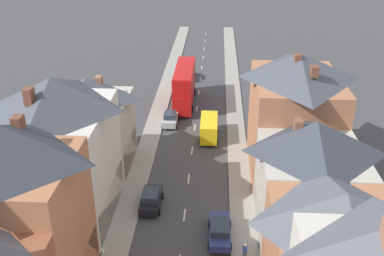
{
  "coord_description": "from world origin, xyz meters",
  "views": [
    {
      "loc": [
        2.48,
        -14.3,
        24.08
      ],
      "look_at": [
        -0.07,
        31.14,
        2.24
      ],
      "focal_mm": 42.0,
      "sensor_mm": 36.0,
      "label": 1
    }
  ],
  "objects_px": {
    "double_decker_bus_lead": "(184,85)",
    "car_near_silver": "(151,199)",
    "car_parked_right_a": "(220,230)",
    "delivery_van": "(209,128)",
    "car_near_blue": "(170,119)",
    "pedestrian_mid_left": "(245,251)",
    "car_parked_left_a": "(189,74)"
  },
  "relations": [
    {
      "from": "double_decker_bus_lead",
      "to": "car_near_silver",
      "type": "height_order",
      "value": "double_decker_bus_lead"
    },
    {
      "from": "car_parked_right_a",
      "to": "delivery_van",
      "type": "relative_size",
      "value": 0.87
    },
    {
      "from": "double_decker_bus_lead",
      "to": "car_near_blue",
      "type": "relative_size",
      "value": 2.79
    },
    {
      "from": "delivery_van",
      "to": "pedestrian_mid_left",
      "type": "bearing_deg",
      "value": -81.3
    },
    {
      "from": "car_parked_left_a",
      "to": "car_parked_right_a",
      "type": "height_order",
      "value": "car_parked_left_a"
    },
    {
      "from": "double_decker_bus_lead",
      "to": "pedestrian_mid_left",
      "type": "height_order",
      "value": "double_decker_bus_lead"
    },
    {
      "from": "car_near_blue",
      "to": "car_parked_left_a",
      "type": "bearing_deg",
      "value": 85.78
    },
    {
      "from": "car_near_blue",
      "to": "car_parked_right_a",
      "type": "relative_size",
      "value": 0.85
    },
    {
      "from": "car_near_blue",
      "to": "car_parked_left_a",
      "type": "height_order",
      "value": "car_near_blue"
    },
    {
      "from": "car_parked_left_a",
      "to": "pedestrian_mid_left",
      "type": "distance_m",
      "value": 42.38
    },
    {
      "from": "car_parked_right_a",
      "to": "delivery_van",
      "type": "height_order",
      "value": "delivery_van"
    },
    {
      "from": "car_near_silver",
      "to": "car_parked_left_a",
      "type": "relative_size",
      "value": 0.92
    },
    {
      "from": "car_parked_left_a",
      "to": "pedestrian_mid_left",
      "type": "height_order",
      "value": "pedestrian_mid_left"
    },
    {
      "from": "delivery_van",
      "to": "car_near_silver",
      "type": "bearing_deg",
      "value": -109.14
    },
    {
      "from": "car_near_silver",
      "to": "car_parked_left_a",
      "type": "distance_m",
      "value": 35.17
    },
    {
      "from": "car_near_silver",
      "to": "pedestrian_mid_left",
      "type": "bearing_deg",
      "value": -39.61
    },
    {
      "from": "car_parked_left_a",
      "to": "pedestrian_mid_left",
      "type": "bearing_deg",
      "value": -80.79
    },
    {
      "from": "car_near_silver",
      "to": "car_parked_right_a",
      "type": "xyz_separation_m",
      "value": [
        6.2,
        -4.01,
        -0.03
      ]
    },
    {
      "from": "delivery_van",
      "to": "pedestrian_mid_left",
      "type": "height_order",
      "value": "delivery_van"
    },
    {
      "from": "car_near_silver",
      "to": "pedestrian_mid_left",
      "type": "xyz_separation_m",
      "value": [
        8.08,
        -6.69,
        0.21
      ]
    },
    {
      "from": "car_near_blue",
      "to": "pedestrian_mid_left",
      "type": "height_order",
      "value": "pedestrian_mid_left"
    },
    {
      "from": "car_parked_right_a",
      "to": "delivery_van",
      "type": "xyz_separation_m",
      "value": [
        -1.3,
        18.13,
        0.54
      ]
    },
    {
      "from": "car_near_silver",
      "to": "car_near_blue",
      "type": "bearing_deg",
      "value": 90.0
    },
    {
      "from": "car_near_blue",
      "to": "double_decker_bus_lead",
      "type": "bearing_deg",
      "value": 79.49
    },
    {
      "from": "car_near_blue",
      "to": "pedestrian_mid_left",
      "type": "bearing_deg",
      "value": -71.53
    },
    {
      "from": "car_near_silver",
      "to": "pedestrian_mid_left",
      "type": "relative_size",
      "value": 2.5
    },
    {
      "from": "car_parked_right_a",
      "to": "pedestrian_mid_left",
      "type": "xyz_separation_m",
      "value": [
        1.88,
        -2.68,
        0.24
      ]
    },
    {
      "from": "car_near_blue",
      "to": "car_parked_right_a",
      "type": "distance_m",
      "value": 22.4
    },
    {
      "from": "double_decker_bus_lead",
      "to": "delivery_van",
      "type": "distance_m",
      "value": 11.06
    },
    {
      "from": "delivery_van",
      "to": "car_parked_right_a",
      "type": "bearing_deg",
      "value": -85.9
    },
    {
      "from": "delivery_van",
      "to": "car_near_blue",
      "type": "bearing_deg",
      "value": 145.32
    },
    {
      "from": "car_parked_right_a",
      "to": "delivery_van",
      "type": "distance_m",
      "value": 18.19
    }
  ]
}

